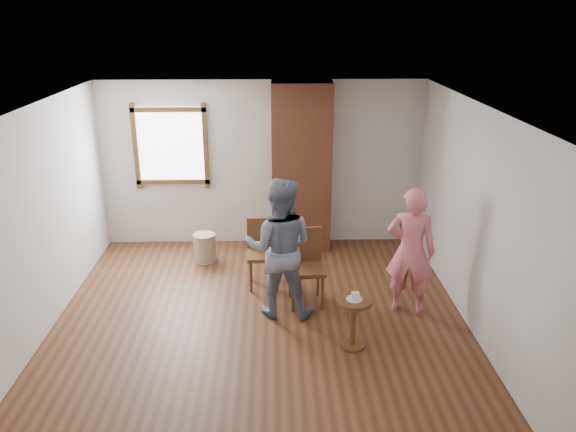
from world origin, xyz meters
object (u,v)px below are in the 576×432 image
Objects in this scene: stoneware_crock at (205,248)px; dining_chair_left at (263,249)px; side_table at (354,315)px; man at (280,248)px; person_pink at (411,251)px; dining_chair_right at (305,262)px.

dining_chair_left reaches higher than stoneware_crock.
side_table reaches higher than stoneware_crock.
stoneware_crock is 2.03m from man.
dining_chair_left is 2.01m from person_pink.
dining_chair_right is 1.33m from person_pink.
person_pink reaches higher than dining_chair_right.
dining_chair_left is 0.91m from man.
man reaches higher than side_table.
dining_chair_left is at bearing -40.12° from stoneware_crock.
person_pink is at bearing 44.92° from side_table.
dining_chair_right is at bearing 113.91° from side_table.
dining_chair_left reaches higher than side_table.
person_pink is (2.71, -1.56, 0.60)m from stoneware_crock.
person_pink is (0.79, 0.79, 0.41)m from side_table.
dining_chair_right is 0.55m from man.
person_pink reaches higher than dining_chair_left.
stoneware_crock is 1.95m from dining_chair_right.
stoneware_crock is 3.04m from side_table.
dining_chair_right reaches higher than side_table.
dining_chair_left is 0.75m from dining_chair_right.
man is at bearing -76.95° from dining_chair_left.
man is at bearing -54.63° from stoneware_crock.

